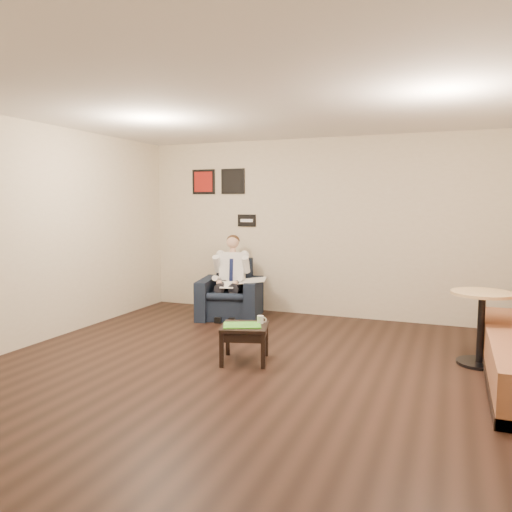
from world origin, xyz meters
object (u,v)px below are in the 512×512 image
at_px(armchair, 230,289).
at_px(green_folder, 242,325).
at_px(side_table, 245,343).
at_px(smartphone, 250,322).
at_px(cafe_table, 481,328).
at_px(seated_man, 229,280).
at_px(coffee_mug, 260,319).

distance_m(armchair, green_folder, 2.24).
xyz_separation_m(side_table, green_folder, (-0.02, -0.03, 0.21)).
bearing_deg(smartphone, green_folder, -103.96).
xyz_separation_m(green_folder, cafe_table, (2.49, 0.89, -0.01)).
bearing_deg(green_folder, armchair, 118.01).
distance_m(side_table, green_folder, 0.22).
height_order(side_table, smartphone, smartphone).
xyz_separation_m(armchair, smartphone, (1.08, -1.79, -0.03)).
height_order(green_folder, smartphone, green_folder).
xyz_separation_m(seated_man, green_folder, (1.02, -1.86, -0.19)).
bearing_deg(seated_man, armchair, 90.00).
relative_size(armchair, seated_man, 0.75).
height_order(seated_man, smartphone, seated_man).
bearing_deg(seated_man, green_folder, -74.12).
distance_m(seated_man, smartphone, 1.99).
relative_size(side_table, smartphone, 3.93).
relative_size(seated_man, cafe_table, 1.50).
height_order(green_folder, cafe_table, cafe_table).
relative_size(green_folder, smartphone, 3.21).
xyz_separation_m(smartphone, cafe_table, (2.46, 0.71, -0.01)).
relative_size(side_table, green_folder, 1.22).
bearing_deg(cafe_table, smartphone, -164.03).
height_order(armchair, coffee_mug, armchair).
bearing_deg(coffee_mug, seated_man, 124.94).
height_order(green_folder, coffee_mug, coffee_mug).
distance_m(green_folder, cafe_table, 2.64).
bearing_deg(side_table, green_folder, -130.06).
distance_m(side_table, smartphone, 0.26).
bearing_deg(armchair, green_folder, -74.93).
xyz_separation_m(seated_man, smartphone, (1.05, -1.68, -0.19)).
bearing_deg(coffee_mug, green_folder, -130.06).
distance_m(side_table, cafe_table, 2.62).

